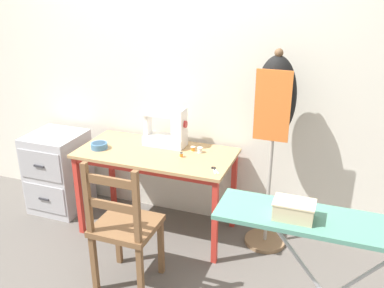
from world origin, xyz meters
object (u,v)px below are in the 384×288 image
object	(u,v)px
fabric_bowl	(99,146)
thread_spool_far_edge	(200,150)
filing_cabinet	(59,172)
dress_form	(274,112)
sewing_machine	(167,128)
thread_spool_near_machine	(181,155)
thread_spool_mid_table	(193,149)
wooden_chair	(124,227)
ironing_board	(337,232)
storage_box	(294,210)
scissors	(214,169)

from	to	relation	value
fabric_bowl	thread_spool_far_edge	size ratio (longest dim) A/B	3.02
thread_spool_far_edge	filing_cabinet	xyz separation A→B (m)	(-1.31, -0.07, -0.37)
filing_cabinet	dress_form	xyz separation A→B (m)	(1.86, 0.08, 0.74)
fabric_bowl	filing_cabinet	bearing A→B (deg)	166.19
sewing_machine	thread_spool_far_edge	xyz separation A→B (m)	(0.29, -0.05, -0.13)
fabric_bowl	thread_spool_near_machine	bearing A→B (deg)	5.71
fabric_bowl	dress_form	world-z (taller)	dress_form
thread_spool_near_machine	thread_spool_mid_table	distance (m)	0.15
thread_spool_near_machine	wooden_chair	bearing A→B (deg)	-102.12
ironing_board	storage_box	xyz separation A→B (m)	(-0.21, -0.04, 0.10)
thread_spool_mid_table	thread_spool_far_edge	xyz separation A→B (m)	(0.06, -0.01, 0.00)
thread_spool_near_machine	scissors	bearing A→B (deg)	-22.24
sewing_machine	thread_spool_near_machine	distance (m)	0.29
thread_spool_mid_table	dress_form	distance (m)	0.71
fabric_bowl	ironing_board	distance (m)	1.99
thread_spool_mid_table	filing_cabinet	world-z (taller)	thread_spool_mid_table
sewing_machine	wooden_chair	distance (m)	0.94
thread_spool_near_machine	storage_box	bearing A→B (deg)	-43.65
sewing_machine	scissors	size ratio (longest dim) A/B	3.07
thread_spool_near_machine	filing_cabinet	bearing A→B (deg)	176.98
filing_cabinet	thread_spool_mid_table	bearing A→B (deg)	3.56
filing_cabinet	storage_box	bearing A→B (deg)	-24.12
filing_cabinet	dress_form	bearing A→B (deg)	2.40
thread_spool_mid_table	thread_spool_far_edge	distance (m)	0.06
sewing_machine	thread_spool_near_machine	bearing A→B (deg)	-43.86
wooden_chair	filing_cabinet	distance (m)	1.29
dress_form	filing_cabinet	bearing A→B (deg)	-177.60
filing_cabinet	dress_form	distance (m)	2.00
fabric_bowl	ironing_board	xyz separation A→B (m)	(1.82, -0.79, 0.11)
thread_spool_near_machine	dress_form	world-z (taller)	dress_form
ironing_board	thread_spool_mid_table	bearing A→B (deg)	137.89
wooden_chair	sewing_machine	bearing A→B (deg)	93.09
dress_form	fabric_bowl	bearing A→B (deg)	-171.04
thread_spool_near_machine	dress_form	bearing A→B (deg)	12.25
storage_box	scissors	bearing A→B (deg)	129.61
sewing_machine	thread_spool_near_machine	size ratio (longest dim) A/B	10.12
fabric_bowl	scissors	xyz separation A→B (m)	(0.97, -0.06, -0.02)
thread_spool_far_edge	wooden_chair	distance (m)	0.87
fabric_bowl	sewing_machine	bearing A→B (deg)	27.08
thread_spool_far_edge	storage_box	size ratio (longest dim) A/B	0.22
thread_spool_near_machine	dress_form	size ratio (longest dim) A/B	0.02
fabric_bowl	thread_spool_near_machine	size ratio (longest dim) A/B	3.80
scissors	dress_form	distance (m)	0.59
storage_box	fabric_bowl	bearing A→B (deg)	152.77
thread_spool_far_edge	ironing_board	bearing A→B (deg)	-43.37
thread_spool_far_edge	filing_cabinet	world-z (taller)	thread_spool_far_edge
sewing_machine	scissors	distance (m)	0.59
wooden_chair	ironing_board	size ratio (longest dim) A/B	0.80
fabric_bowl	wooden_chair	distance (m)	0.84
scissors	thread_spool_near_machine	xyz separation A→B (m)	(-0.30, 0.12, 0.01)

